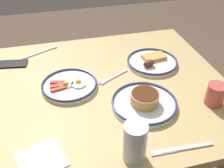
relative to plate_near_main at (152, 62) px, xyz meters
The scene contains 11 objects.
dining_table 0.34m from the plate_near_main, 23.16° to the left, with size 1.17×0.99×0.74m.
plate_near_main is the anchor object (origin of this frame).
plate_center_pancakes 0.45m from the plate_near_main, 12.10° to the left, with size 0.26×0.26×0.04m.
plate_far_companion 0.33m from the plate_near_main, 63.07° to the left, with size 0.28×0.28×0.06m.
coffee_mug 0.38m from the plate_near_main, 111.73° to the left, with size 0.09×0.09×0.09m.
drinking_glass 0.61m from the plate_near_main, 62.92° to the left, with size 0.08×0.08×0.15m.
cell_phone 0.72m from the plate_near_main, 13.84° to the right, with size 0.14×0.07×0.01m, color black.
paper_napkin 0.75m from the plate_near_main, 39.32° to the left, with size 0.15×0.14×0.00m, color white.
fork_near 0.23m from the plate_near_main, 17.13° to the left, with size 0.17×0.10×0.01m.
fork_far 0.62m from the plate_near_main, 25.27° to the right, with size 0.19×0.11×0.01m.
butter_knife 0.56m from the plate_near_main, 79.54° to the left, with size 0.23×0.03×0.01m.
Camera 1 is at (0.19, 0.94, 1.46)m, focal length 41.53 mm.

